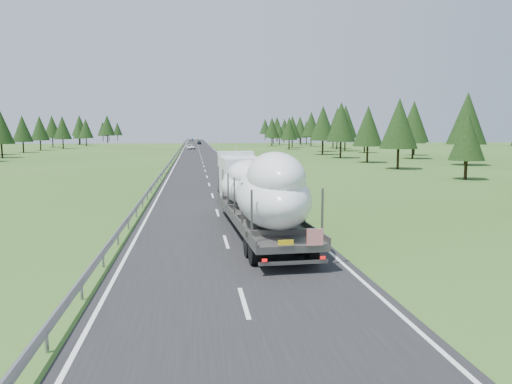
{
  "coord_description": "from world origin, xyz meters",
  "views": [
    {
      "loc": [
        -1.55,
        -24.55,
        5.57
      ],
      "look_at": [
        1.84,
        2.56,
        2.2
      ],
      "focal_mm": 35.0,
      "sensor_mm": 36.0,
      "label": 1
    }
  ],
  "objects": [
    {
      "name": "guardrail",
      "position": [
        -5.3,
        99.94,
        0.6
      ],
      "size": [
        0.1,
        400.0,
        0.76
      ],
      "color": "slate",
      "rests_on": "ground"
    },
    {
      "name": "distant_van",
      "position": [
        -2.36,
        127.21,
        0.74
      ],
      "size": [
        2.89,
        5.53,
        1.48
      ],
      "primitive_type": "imported",
      "rotation": [
        0.0,
        0.0,
        0.08
      ],
      "color": "white",
      "rests_on": "ground"
    },
    {
      "name": "ground",
      "position": [
        0.0,
        0.0,
        0.0
      ],
      "size": [
        400.0,
        400.0,
        0.0
      ],
      "primitive_type": "plane",
      "color": "#2E531B",
      "rests_on": "ground"
    },
    {
      "name": "boat_truck",
      "position": [
        1.84,
        3.21,
        2.42
      ],
      "size": [
        3.76,
        21.38,
        4.65
      ],
      "color": "silver",
      "rests_on": "ground"
    },
    {
      "name": "highway_sign",
      "position": [
        7.2,
        80.0,
        1.81
      ],
      "size": [
        0.08,
        0.9,
        2.6
      ],
      "color": "slate",
      "rests_on": "ground"
    },
    {
      "name": "distant_car_dark",
      "position": [
        0.76,
        180.66,
        0.76
      ],
      "size": [
        1.84,
        4.48,
        1.52
      ],
      "primitive_type": "imported",
      "rotation": [
        0.0,
        0.0,
        -0.01
      ],
      "color": "black",
      "rests_on": "ground"
    },
    {
      "name": "tree_line_left",
      "position": [
        -43.89,
        120.82,
        7.04
      ],
      "size": [
        14.9,
        296.85,
        12.64
      ],
      "color": "black",
      "rests_on": "ground"
    },
    {
      "name": "road_surface",
      "position": [
        0.0,
        100.0,
        0.01
      ],
      "size": [
        10.0,
        400.0,
        0.02
      ],
      "primitive_type": "cube",
      "color": "black",
      "rests_on": "ground"
    },
    {
      "name": "distant_car_blue",
      "position": [
        -2.77,
        259.07,
        0.75
      ],
      "size": [
        2.04,
        4.71,
        1.51
      ],
      "primitive_type": "imported",
      "rotation": [
        0.0,
        0.0,
        0.1
      ],
      "color": "#1A2F4A",
      "rests_on": "ground"
    },
    {
      "name": "marker_posts",
      "position": [
        6.5,
        155.0,
        0.54
      ],
      "size": [
        0.13,
        350.08,
        1.0
      ],
      "color": "silver",
      "rests_on": "ground"
    },
    {
      "name": "tree_line_right",
      "position": [
        38.83,
        115.15,
        7.08
      ],
      "size": [
        26.55,
        297.61,
        12.61
      ],
      "color": "black",
      "rests_on": "ground"
    }
  ]
}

